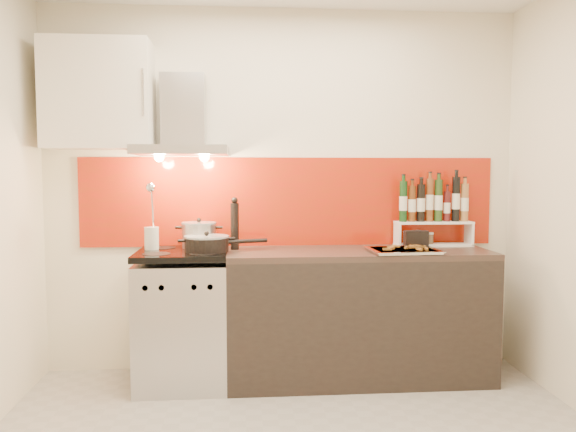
{
  "coord_description": "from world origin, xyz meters",
  "views": [
    {
      "loc": [
        -0.29,
        -2.68,
        1.44
      ],
      "look_at": [
        0.0,
        0.95,
        1.15
      ],
      "focal_mm": 35.0,
      "sensor_mm": 36.0,
      "label": 1
    }
  ],
  "objects": [
    {
      "name": "caddy_box",
      "position": [
        0.91,
        1.11,
        0.96
      ],
      "size": [
        0.16,
        0.07,
        0.14
      ],
      "primitive_type": "cube",
      "rotation": [
        0.0,
        0.0,
        0.0
      ],
      "color": "black",
      "rests_on": "counter"
    },
    {
      "name": "backsplash",
      "position": [
        0.05,
        1.39,
        1.22
      ],
      "size": [
        3.0,
        0.02,
        0.64
      ],
      "primitive_type": "cube",
      "color": "#9B2708",
      "rests_on": "back_wall"
    },
    {
      "name": "stock_pot",
      "position": [
        -0.6,
        1.24,
        1.0
      ],
      "size": [
        0.24,
        0.24,
        0.21
      ],
      "color": "#B7B7BA",
      "rests_on": "range_stove"
    },
    {
      "name": "utensil_jar",
      "position": [
        -0.91,
        1.16,
        1.04
      ],
      "size": [
        0.1,
        0.15,
        0.47
      ],
      "color": "silver",
      "rests_on": "range_stove"
    },
    {
      "name": "range_stove",
      "position": [
        -0.7,
        1.1,
        0.44
      ],
      "size": [
        0.6,
        0.6,
        0.91
      ],
      "color": "#B7B7BA",
      "rests_on": "ground"
    },
    {
      "name": "saute_pan",
      "position": [
        -0.53,
        1.05,
        0.96
      ],
      "size": [
        0.56,
        0.3,
        0.14
      ],
      "color": "black",
      "rests_on": "range_stove"
    },
    {
      "name": "upper_cabinet",
      "position": [
        -1.25,
        1.22,
        1.95
      ],
      "size": [
        0.7,
        0.35,
        0.72
      ],
      "primitive_type": "cube",
      "color": "silver",
      "rests_on": "back_wall"
    },
    {
      "name": "pepper_mill",
      "position": [
        -0.35,
        1.2,
        1.08
      ],
      "size": [
        0.06,
        0.06,
        0.36
      ],
      "color": "black",
      "rests_on": "counter"
    },
    {
      "name": "range_hood",
      "position": [
        -0.7,
        1.24,
        1.74
      ],
      "size": [
        0.62,
        0.5,
        0.61
      ],
      "color": "#B7B7BA",
      "rests_on": "back_wall"
    },
    {
      "name": "back_wall",
      "position": [
        0.0,
        1.4,
        1.3
      ],
      "size": [
        3.4,
        0.02,
        2.6
      ],
      "primitive_type": "cube",
      "color": "silver",
      "rests_on": "ground"
    },
    {
      "name": "baking_tray",
      "position": [
        0.78,
        0.97,
        0.92
      ],
      "size": [
        0.47,
        0.37,
        0.03
      ],
      "color": "silver",
      "rests_on": "counter"
    },
    {
      "name": "step_shelf",
      "position": [
        1.08,
        1.27,
        1.14
      ],
      "size": [
        0.55,
        0.15,
        0.5
      ],
      "color": "white",
      "rests_on": "counter"
    },
    {
      "name": "counter",
      "position": [
        0.5,
        1.1,
        0.45
      ],
      "size": [
        1.8,
        0.6,
        0.9
      ],
      "color": "black",
      "rests_on": "ground"
    }
  ]
}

